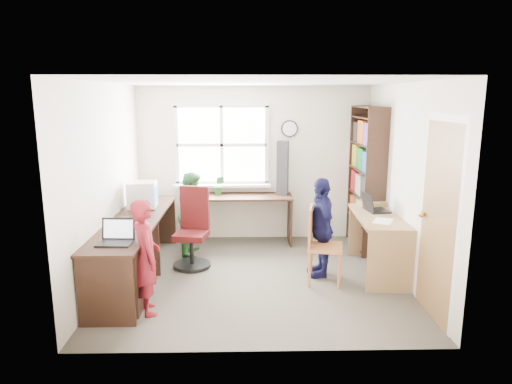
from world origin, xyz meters
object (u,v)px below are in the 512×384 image
bookshelf (366,182)px  wooden_chair (319,242)px  person_red (146,257)px  right_desk (380,231)px  person_green (193,213)px  swivel_chair (193,233)px  cd_tower (283,168)px  person_navy (321,227)px  l_desk (146,251)px  potted_plant (219,185)px  crt_monitor (142,195)px  laptop_right (373,207)px  laptop_left (117,237)px

bookshelf → wooden_chair: (-0.89, -1.32, -0.49)m
bookshelf → person_red: 3.52m
right_desk → person_green: (-2.46, 0.79, 0.05)m
person_red → bookshelf: bearing=-76.3°
bookshelf → wooden_chair: bookshelf is taller
swivel_chair → cd_tower: bearing=49.7°
swivel_chair → person_navy: bearing=-2.2°
l_desk → person_navy: 2.16m
l_desk → potted_plant: potted_plant is taller
person_green → crt_monitor: bearing=115.8°
laptop_right → wooden_chair: bearing=115.9°
swivel_chair → person_navy: (1.65, -0.37, 0.17)m
person_navy → person_green: bearing=-121.8°
person_red → potted_plant: bearing=-37.5°
crt_monitor → person_green: size_ratio=0.32×
wooden_chair → cd_tower: (-0.32, 1.64, 0.65)m
person_green → right_desk: bearing=-106.3°
crt_monitor → laptop_right: crt_monitor is taller
swivel_chair → laptop_right: swivel_chair is taller
laptop_left → person_green: (0.59, 1.78, -0.21)m
person_navy → potted_plant: bearing=-141.2°
crt_monitor → person_navy: bearing=-16.7°
wooden_chair → crt_monitor: size_ratio=2.44×
l_desk → person_green: (0.43, 1.23, 0.14)m
right_desk → swivel_chair: swivel_chair is taller
bookshelf → potted_plant: size_ratio=7.13×
right_desk → person_red: (-2.74, -1.05, 0.06)m
laptop_right → person_red: bearing=107.4°
crt_monitor → laptop_left: bearing=-91.0°
crt_monitor → person_red: 1.62m
l_desk → wooden_chair: 2.07m
laptop_right → person_navy: 0.81m
bookshelf → crt_monitor: (-3.18, -0.53, -0.07)m
right_desk → potted_plant: bearing=150.9°
swivel_chair → crt_monitor: (-0.69, 0.19, 0.48)m
right_desk → laptop_left: (-3.05, -0.99, 0.26)m
l_desk → right_desk: (2.89, 0.43, 0.09)m
bookshelf → person_navy: (-0.84, -1.10, -0.37)m
bookshelf → laptop_left: bookshelf is taller
right_desk → laptop_left: 3.22m
l_desk → person_red: 0.65m
l_desk → person_red: (0.14, -0.61, 0.15)m
right_desk → laptop_left: bearing=-158.8°
right_desk → person_navy: size_ratio=1.07×
right_desk → person_red: bearing=-155.8°
cd_tower → laptop_left: bearing=-115.3°
person_green → person_red: bearing=172.7°
swivel_chair → laptop_right: size_ratio=2.69×
crt_monitor → person_red: (0.36, -1.55, -0.32)m
person_red → person_green: person_red is taller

